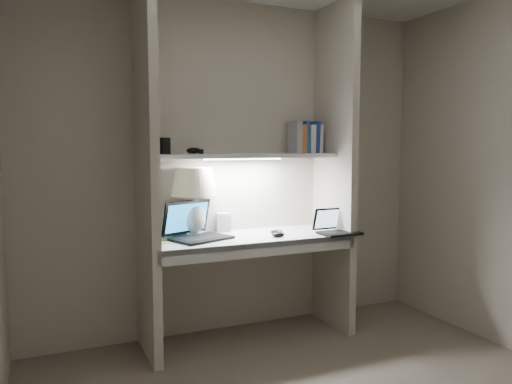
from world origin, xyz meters
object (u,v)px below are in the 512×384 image
laptop_main (196,230)px  laptop_netbook (336,228)px  book_row (305,138)px  table_lamp (194,190)px  speaker (224,222)px

laptop_main → laptop_netbook: bearing=-34.0°
laptop_netbook → book_row: bearing=103.5°
laptop_netbook → book_row: (-0.08, 0.34, 0.67)m
table_lamp → laptop_main: size_ratio=1.02×
table_lamp → book_row: size_ratio=1.99×
laptop_main → book_row: 1.15m
book_row → table_lamp: bearing=178.4°
table_lamp → speaker: size_ratio=3.45×
speaker → book_row: size_ratio=0.58×
laptop_main → laptop_netbook: (1.02, -0.23, -0.02)m
laptop_netbook → speaker: (-0.75, 0.40, 0.03)m
table_lamp → laptop_netbook: bearing=-20.0°
table_lamp → book_row: 0.98m
laptop_netbook → speaker: bearing=151.2°
speaker → book_row: 0.92m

